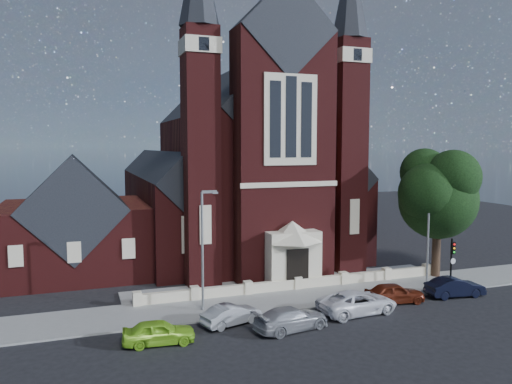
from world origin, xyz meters
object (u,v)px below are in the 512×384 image
(car_silver_a, at_px, (231,315))
(car_dark_red, at_px, (394,293))
(church, at_px, (233,173))
(street_tree, at_px, (441,195))
(parish_hall, at_px, (74,227))
(traffic_signal, at_px, (452,257))
(car_silver_b, at_px, (291,319))
(car_white_suv, at_px, (357,302))
(street_lamp_right, at_px, (429,228))
(car_navy, at_px, (455,287))
(street_lamp_left, at_px, (204,243))
(car_lime_van, at_px, (159,332))

(car_silver_a, height_order, car_dark_red, car_dark_red)
(church, bearing_deg, street_tree, -53.83)
(church, height_order, parish_hall, church)
(traffic_signal, xyz_separation_m, car_silver_b, (-14.80, -3.42, -1.89))
(traffic_signal, bearing_deg, car_dark_red, -169.16)
(car_white_suv, bearing_deg, church, -1.12)
(street_lamp_right, bearing_deg, car_silver_b, -160.23)
(car_dark_red, bearing_deg, church, 21.25)
(car_white_suv, bearing_deg, street_lamp_right, -71.40)
(traffic_signal, relative_size, car_silver_a, 1.04)
(car_dark_red, distance_m, car_navy, 5.04)
(church, xyz_separation_m, street_lamp_left, (-7.91, -18.94, -3.59))
(traffic_signal, xyz_separation_m, car_navy, (-0.87, -1.38, -1.87))
(car_silver_a, xyz_separation_m, car_navy, (17.05, -0.01, 0.07))
(street_tree, height_order, car_silver_b, street_tree)
(car_dark_red, bearing_deg, street_lamp_right, -53.56)
(car_white_suv, bearing_deg, traffic_signal, -82.08)
(street_tree, height_order, street_lamp_right, street_tree)
(parish_hall, distance_m, street_tree, 31.27)
(car_dark_red, bearing_deg, car_silver_a, 99.12)
(street_lamp_right, relative_size, car_white_suv, 1.50)
(car_navy, bearing_deg, car_white_suv, 101.20)
(street_lamp_right, relative_size, car_silver_a, 2.10)
(church, relative_size, street_tree, 3.26)
(street_lamp_right, relative_size, car_navy, 1.88)
(street_lamp_left, xyz_separation_m, car_navy, (18.04, -2.96, -3.89))
(car_silver_a, bearing_deg, street_lamp_right, -97.76)
(street_lamp_left, xyz_separation_m, traffic_signal, (18.91, -1.57, -2.02))
(street_tree, relative_size, street_lamp_left, 1.32)
(church, distance_m, car_lime_van, 27.19)
(church, distance_m, car_silver_a, 24.16)
(car_silver_a, height_order, car_silver_b, car_silver_b)
(parish_hall, relative_size, street_tree, 1.14)
(church, bearing_deg, parish_hall, -162.84)
(parish_hall, xyz_separation_m, car_navy, (26.13, -16.96, -3.30))
(church, distance_m, street_lamp_right, 21.76)
(parish_hall, xyz_separation_m, car_silver_a, (9.09, -16.94, -3.38))
(car_lime_van, bearing_deg, car_silver_a, -66.80)
(traffic_signal, bearing_deg, street_lamp_right, 120.01)
(car_silver_a, bearing_deg, car_silver_b, -140.87)
(car_dark_red, bearing_deg, car_white_suv, 113.94)
(car_lime_van, relative_size, car_silver_b, 0.84)
(street_tree, xyz_separation_m, street_lamp_left, (-20.51, -1.71, -2.36))
(street_lamp_left, bearing_deg, car_dark_red, -11.74)
(traffic_signal, xyz_separation_m, car_dark_red, (-5.90, -1.13, -1.87))
(street_lamp_left, height_order, car_silver_b, street_lamp_left)
(car_silver_a, xyz_separation_m, car_dark_red, (12.02, 0.24, 0.08))
(street_lamp_right, distance_m, traffic_signal, 2.71)
(traffic_signal, height_order, car_lime_van, traffic_signal)
(traffic_signal, relative_size, car_navy, 0.93)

